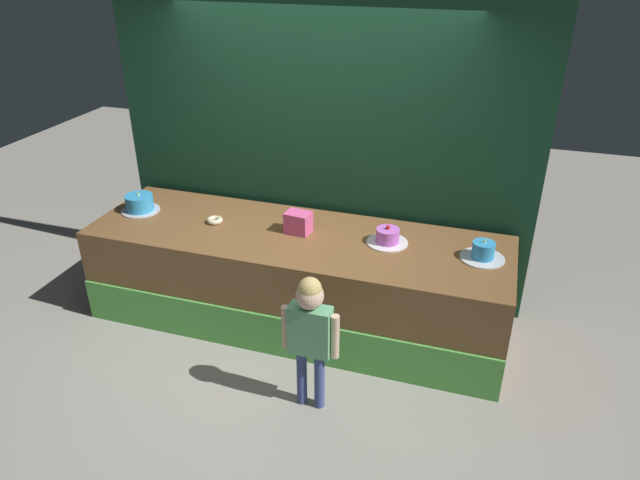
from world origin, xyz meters
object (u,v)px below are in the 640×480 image
Objects in this scene: pink_box at (298,222)px; cake_center at (388,237)px; donut at (215,220)px; cake_right at (483,252)px; child_figure at (310,326)px; cake_left at (140,203)px.

cake_center is (0.73, 0.03, -0.03)m from pink_box.
cake_right is (2.20, 0.06, 0.04)m from donut.
cake_center reaches higher than donut.
cake_right is (0.73, -0.03, 0.00)m from cake_center.
child_figure is 3.14× the size of cake_right.
cake_left is 1.02× the size of cake_center.
cake_left is at bearing 152.82° from child_figure.
child_figure is 5.27× the size of pink_box.
cake_left reaches higher than pink_box.
donut is 2.20m from cake_right.
child_figure is 3.15× the size of cake_left.
child_figure is at bearing -39.37° from donut.
pink_box is at bearing 4.13° from donut.
child_figure reaches higher than cake_right.
pink_box is at bearing -177.29° from cake_center.
child_figure reaches higher than donut.
cake_right is at bearing 0.27° from pink_box.
donut is (-0.73, -0.05, -0.07)m from pink_box.
cake_center is (1.46, 0.09, 0.03)m from donut.
cake_left is 2.93m from cake_right.
cake_center is at bearing 1.88° from cake_left.
pink_box reaches higher than donut.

